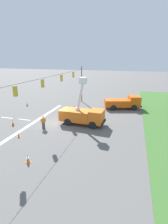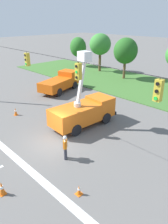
{
  "view_description": "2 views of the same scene",
  "coord_description": "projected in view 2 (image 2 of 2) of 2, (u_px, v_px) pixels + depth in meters",
  "views": [
    {
      "loc": [
        21.12,
        10.2,
        8.97
      ],
      "look_at": [
        0.26,
        4.27,
        2.09
      ],
      "focal_mm": 28.0,
      "sensor_mm": 36.0,
      "label": 1
    },
    {
      "loc": [
        12.05,
        -8.46,
        8.85
      ],
      "look_at": [
        0.69,
        2.58,
        2.03
      ],
      "focal_mm": 35.0,
      "sensor_mm": 36.0,
      "label": 2
    }
  ],
  "objects": [
    {
      "name": "utility_truck_support_near",
      "position": [
        61.0,
        82.0,
        28.59
      ],
      "size": [
        4.02,
        6.74,
        2.3
      ],
      "color": "#D6560F",
      "rests_on": "ground"
    },
    {
      "name": "traffic_cone_mid_right",
      "position": [
        2.0,
        188.0,
        11.77
      ],
      "size": [
        0.36,
        0.36,
        0.83
      ],
      "color": "orange",
      "rests_on": "ground"
    },
    {
      "name": "tree_centre",
      "position": [
        126.0,
        51.0,
        32.9
      ],
      "size": [
        3.53,
        3.79,
        6.25
      ],
      "color": "brown",
      "rests_on": "ground"
    },
    {
      "name": "utility_truck_bucket_lift",
      "position": [
        84.0,
        111.0,
        19.14
      ],
      "size": [
        2.7,
        6.28,
        6.45
      ],
      "color": "orange",
      "rests_on": "ground"
    },
    {
      "name": "signal_gantry",
      "position": [
        50.0,
        85.0,
        15.04
      ],
      "size": [
        26.2,
        0.33,
        7.2
      ],
      "color": "slate",
      "rests_on": "ground"
    },
    {
      "name": "tree_west",
      "position": [
        100.0,
        44.0,
        37.57
      ],
      "size": [
        3.55,
        3.87,
        6.52
      ],
      "color": "brown",
      "rests_on": "ground"
    },
    {
      "name": "grass_verge",
      "position": [
        165.0,
        92.0,
        28.36
      ],
      "size": [
        56.0,
        12.0,
        0.1
      ],
      "primitive_type": "cube",
      "color": "#3D6B2D",
      "rests_on": "ground"
    },
    {
      "name": "traffic_cone_foreground_right",
      "position": [
        79.0,
        190.0,
        11.81
      ],
      "size": [
        0.36,
        0.36,
        0.61
      ],
      "color": "orange",
      "rests_on": "ground"
    },
    {
      "name": "tree_far_west",
      "position": [
        78.0,
        47.0,
        41.99
      ],
      "size": [
        3.3,
        2.94,
        5.58
      ],
      "color": "brown",
      "rests_on": "ground"
    },
    {
      "name": "road_worker",
      "position": [
        65.0,
        146.0,
        14.57
      ],
      "size": [
        0.47,
        0.51,
        1.77
      ],
      "color": "#383842",
      "rests_on": "ground"
    },
    {
      "name": "ground_plane",
      "position": [
        54.0,
        143.0,
        16.85
      ],
      "size": [
        200.0,
        200.0,
        0.0
      ],
      "primitive_type": "plane",
      "color": "#605E5B"
    },
    {
      "name": "traffic_cone_mid_left",
      "position": [
        16.0,
        111.0,
        21.52
      ],
      "size": [
        0.36,
        0.36,
        0.78
      ],
      "color": "orange",
      "rests_on": "ground"
    }
  ]
}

